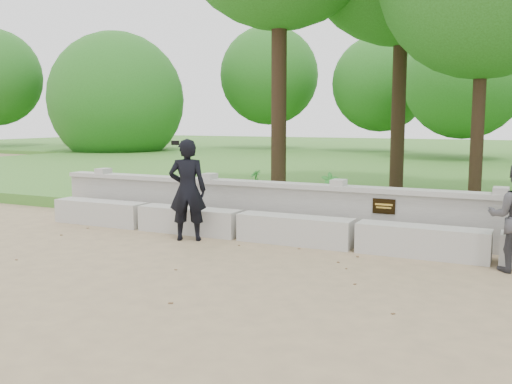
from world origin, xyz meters
TOP-DOWN VIEW (x-y plane):
  - ground at (0.00, 0.00)m, footprint 80.00×80.00m
  - lawn at (0.00, 14.00)m, footprint 40.00×22.00m
  - concrete_bench at (0.00, 1.90)m, footprint 11.90×0.45m
  - parapet_wall at (0.00, 2.60)m, footprint 12.50×0.35m
  - man_main at (-2.70, 1.38)m, footprint 0.73×0.69m
  - shrub_a at (-1.25, 4.44)m, footprint 0.43×0.39m
  - shrub_d at (-3.50, 5.64)m, footprint 0.41×0.40m

SIDE VIEW (x-z plane):
  - ground at x=0.00m, z-range 0.00..0.00m
  - lawn at x=0.00m, z-range 0.00..0.25m
  - concrete_bench at x=0.00m, z-range 0.00..0.45m
  - parapet_wall at x=0.00m, z-range 0.01..0.91m
  - shrub_d at x=-3.50m, z-range 0.25..0.80m
  - shrub_a at x=-1.25m, z-range 0.25..0.93m
  - man_main at x=-2.70m, z-range 0.00..1.69m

